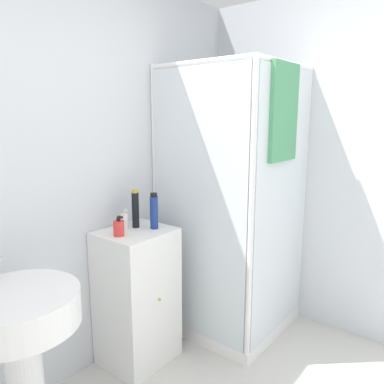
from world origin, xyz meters
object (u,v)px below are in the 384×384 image
(soap_dispenser, at_px, (119,228))
(sink, at_px, (21,337))
(shampoo_bottle_tall_black, at_px, (135,209))
(shampoo_bottle_blue, at_px, (154,211))
(lotion_bottle_white, at_px, (124,221))

(soap_dispenser, bearing_deg, sink, -166.48)
(sink, bearing_deg, shampoo_bottle_tall_black, 13.88)
(sink, bearing_deg, shampoo_bottle_blue, 6.53)
(soap_dispenser, height_order, shampoo_bottle_blue, shampoo_bottle_blue)
(sink, height_order, soap_dispenser, soap_dispenser)
(shampoo_bottle_tall_black, bearing_deg, shampoo_bottle_blue, -65.46)
(sink, distance_m, shampoo_bottle_tall_black, 1.02)
(soap_dispenser, relative_size, shampoo_bottle_tall_black, 0.49)
(shampoo_bottle_tall_black, xyz_separation_m, lotion_bottle_white, (-0.07, 0.03, -0.07))
(shampoo_bottle_tall_black, bearing_deg, lotion_bottle_white, 160.25)
(shampoo_bottle_blue, bearing_deg, shampoo_bottle_tall_black, 114.54)
(sink, relative_size, shampoo_bottle_tall_black, 3.94)
(shampoo_bottle_tall_black, height_order, shampoo_bottle_blue, shampoo_bottle_tall_black)
(shampoo_bottle_tall_black, bearing_deg, soap_dispenser, -164.73)
(soap_dispenser, xyz_separation_m, shampoo_bottle_blue, (0.24, -0.06, 0.06))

